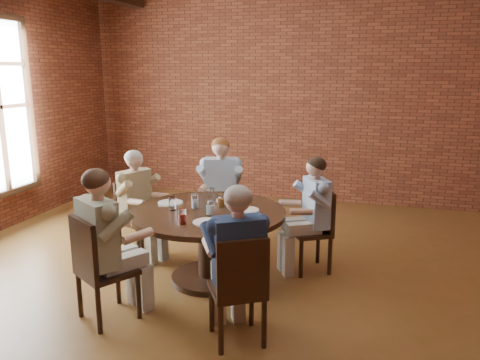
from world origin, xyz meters
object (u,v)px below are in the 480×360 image
(chair_a, at_px, (317,227))
(chair_b, at_px, (222,202))
(diner_c, at_px, (138,205))
(diner_d, at_px, (105,246))
(diner_a, at_px, (311,215))
(diner_e, at_px, (237,265))
(chair_d, at_px, (97,266))
(diner_b, at_px, (221,192))
(dining_table, at_px, (209,231))
(chair_e, at_px, (240,286))
(smartphone, at_px, (236,224))
(chair_c, at_px, (135,215))

(chair_a, height_order, chair_b, chair_b)
(diner_c, height_order, diner_d, diner_d)
(chair_b, xyz_separation_m, diner_d, (-0.35, -2.07, 0.16))
(diner_a, bearing_deg, diner_e, -43.36)
(chair_a, bearing_deg, chair_d, -75.37)
(chair_a, height_order, diner_b, diner_b)
(dining_table, relative_size, chair_a, 1.75)
(dining_table, height_order, diner_d, diner_d)
(diner_e, bearing_deg, chair_b, -99.80)
(chair_d, bearing_deg, chair_e, -149.10)
(chair_a, distance_m, smartphone, 1.15)
(chair_b, height_order, chair_c, chair_b)
(chair_b, height_order, chair_e, chair_b)
(chair_a, relative_size, chair_d, 0.94)
(diner_a, bearing_deg, diner_c, -114.84)
(chair_e, bearing_deg, diner_c, -72.52)
(diner_b, xyz_separation_m, diner_e, (0.80, -2.01, -0.02))
(diner_b, bearing_deg, chair_b, 90.00)
(diner_d, bearing_deg, diner_c, -41.54)
(chair_b, xyz_separation_m, chair_c, (-0.82, -0.72, -0.02))
(diner_d, bearing_deg, chair_e, -152.58)
(diner_b, height_order, diner_c, diner_b)
(chair_a, bearing_deg, diner_a, -90.00)
(diner_d, xyz_separation_m, chair_e, (1.21, -0.09, -0.17))
(diner_a, height_order, chair_c, diner_a)
(diner_b, bearing_deg, diner_e, -79.98)
(smartphone, bearing_deg, diner_a, 78.71)
(diner_a, xyz_separation_m, chair_e, (-0.33, -1.58, -0.12))
(dining_table, xyz_separation_m, chair_d, (-0.63, -1.02, -0.02))
(diner_a, distance_m, chair_c, 2.02)
(diner_e, distance_m, smartphone, 0.66)
(chair_c, distance_m, chair_d, 1.49)
(chair_e, height_order, smartphone, chair_e)
(dining_table, height_order, diner_e, diner_e)
(dining_table, height_order, diner_a, diner_a)
(chair_d, bearing_deg, diner_c, -44.08)
(chair_a, bearing_deg, chair_c, -114.88)
(diner_e, bearing_deg, diner_d, -32.18)
(dining_table, bearing_deg, chair_d, -121.49)
(diner_a, bearing_deg, dining_table, -90.00)
(chair_c, distance_m, smartphone, 1.65)
(chair_b, distance_m, chair_c, 1.09)
(chair_b, bearing_deg, diner_c, -147.18)
(dining_table, distance_m, diner_e, 1.14)
(diner_a, bearing_deg, diner_b, -142.56)
(chair_e, bearing_deg, dining_table, -90.00)
(chair_a, relative_size, diner_d, 0.66)
(dining_table, xyz_separation_m, chair_c, (-1.05, 0.41, -0.04))
(diner_b, height_order, chair_d, diner_b)
(chair_b, bearing_deg, chair_e, -80.03)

